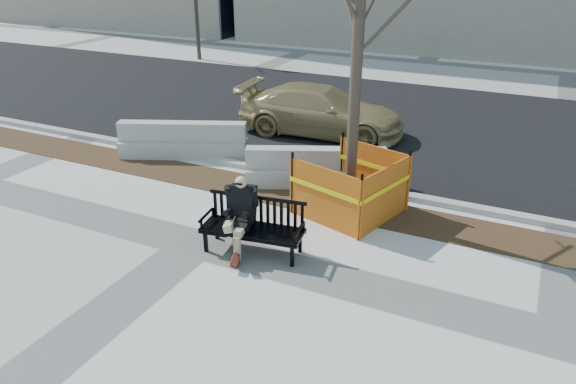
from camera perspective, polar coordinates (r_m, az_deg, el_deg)
name	(u,v)px	position (r m, az deg, el deg)	size (l,w,h in m)	color
ground	(197,243)	(9.99, -9.70, -5.39)	(120.00, 120.00, 0.00)	beige
mulch_strip	(263,190)	(11.94, -2.63, 0.23)	(40.00, 1.20, 0.02)	#47301C
asphalt_street	(355,117)	(17.30, 7.18, 7.94)	(60.00, 10.40, 0.01)	black
curb	(282,173)	(12.69, -0.61, 2.07)	(60.00, 0.25, 0.12)	#9E9B93
bench	(253,252)	(9.61, -3.72, -6.35)	(1.84, 0.66, 0.98)	black
seated_man	(242,248)	(9.73, -4.96, -5.97)	(0.58, 0.97, 1.36)	black
tree_fence	(349,211)	(11.05, 6.47, -2.05)	(2.62, 2.62, 6.55)	orange
sedan	(320,134)	(15.63, 3.46, 6.23)	(1.91, 4.71, 1.37)	#A18954
jersey_barrier_left	(184,156)	(14.11, -10.97, 3.73)	(3.24, 0.65, 0.93)	#A5A39B
jersey_barrier_right	(315,185)	(12.21, 2.92, 0.77)	(3.12, 0.62, 0.89)	#A6A39B
far_tree_left	(200,59)	(26.69, -9.39, 13.76)	(2.02, 2.02, 5.47)	#463B2D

